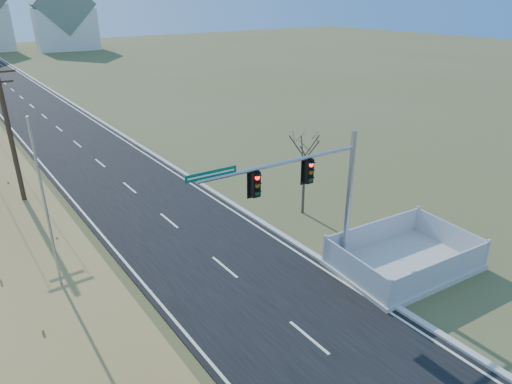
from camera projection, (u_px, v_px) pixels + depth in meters
name	position (u px, v px, depth m)	size (l,w,h in m)	color
ground	(276.00, 311.00, 18.84)	(260.00, 260.00, 0.00)	#51562A
road	(25.00, 100.00, 55.97)	(8.00, 180.00, 0.06)	black
curb	(60.00, 96.00, 58.18)	(0.30, 180.00, 0.18)	#B2AFA8
utility_pole_near	(12.00, 142.00, 24.62)	(1.80, 0.26, 9.00)	#422D1E
condo_ne	(64.00, 18.00, 104.11)	(14.12, 10.51, 16.52)	white
traffic_signal_mast	(319.00, 192.00, 19.83)	(8.31, 0.81, 6.62)	#9EA0A5
fence_enclosure	(403.00, 262.00, 21.80)	(6.97, 5.08, 1.51)	#B7B5AD
open_sign	(455.00, 274.00, 20.76)	(0.51, 0.22, 0.65)	white
flagpole	(52.00, 241.00, 17.67)	(0.37, 0.37, 8.18)	#B7B5AD
bare_tree	(305.00, 146.00, 25.65)	(1.96, 1.96, 5.19)	#4C3F33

